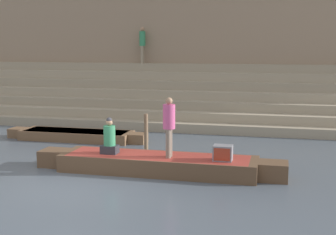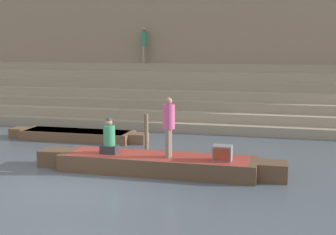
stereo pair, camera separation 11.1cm
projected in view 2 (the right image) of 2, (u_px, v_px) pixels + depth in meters
ground_plane at (73, 186)px, 11.84m from camera, size 120.00×120.00×0.00m
ghat_steps at (172, 102)px, 21.80m from camera, size 36.00×4.31×2.67m
back_wall at (182, 39)px, 23.41m from camera, size 34.20×1.28×7.74m
rowboat_main at (157, 163)px, 13.10m from camera, size 7.09×1.48×0.48m
person_standing at (169, 123)px, 12.73m from camera, size 0.33×0.33×1.66m
person_rowing at (109, 139)px, 13.29m from camera, size 0.47×0.37×1.04m
tv_set at (222, 153)px, 12.46m from camera, size 0.51×0.40×0.41m
moored_boat_shore at (77, 135)px, 17.67m from camera, size 5.47×1.22×0.36m
mooring_post at (146, 134)px, 15.25m from camera, size 0.13×0.13×1.34m
person_on_steps at (144, 42)px, 22.98m from camera, size 0.30×0.30×1.76m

